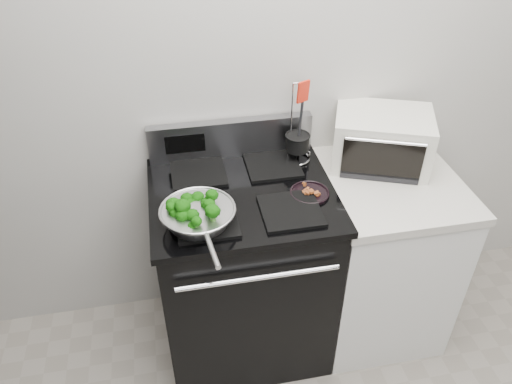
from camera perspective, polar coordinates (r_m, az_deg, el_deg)
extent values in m
cube|color=beige|center=(2.27, 4.44, 14.09)|extent=(4.00, 0.02, 2.70)
cube|color=black|center=(2.45, -1.39, -9.26)|extent=(0.76, 0.66, 0.92)
cube|color=black|center=(2.13, -1.57, -0.34)|extent=(0.79, 0.69, 0.03)
cube|color=#99999E|center=(2.33, -2.89, 6.17)|extent=(0.76, 0.05, 0.18)
cube|color=black|center=(1.97, -5.63, -3.30)|extent=(0.24, 0.24, 0.01)
cube|color=black|center=(2.02, 4.00, -2.13)|extent=(0.24, 0.24, 0.01)
cube|color=black|center=(2.24, -6.60, 2.18)|extent=(0.24, 0.24, 0.01)
cube|color=black|center=(2.28, 1.90, 3.11)|extent=(0.24, 0.24, 0.01)
cube|color=white|center=(2.63, 13.62, -7.26)|extent=(0.60, 0.66, 0.88)
cube|color=beige|center=(2.34, 15.20, 0.91)|extent=(0.62, 0.68, 0.04)
torus|color=silver|center=(1.93, -6.71, -2.00)|extent=(0.30, 0.30, 0.01)
cylinder|color=silver|center=(1.76, -5.05, -6.66)|extent=(0.04, 0.18, 0.02)
cylinder|color=black|center=(2.12, 6.12, -0.17)|extent=(0.17, 0.17, 0.01)
cylinder|color=black|center=(2.30, 4.75, 5.65)|extent=(0.11, 0.11, 0.07)
cylinder|color=black|center=(2.25, 4.87, 7.62)|extent=(0.02, 0.02, 0.24)
cube|color=red|center=(2.18, 5.09, 11.44)|extent=(0.06, 0.03, 0.10)
cube|color=silver|center=(2.38, 14.14, 5.92)|extent=(0.52, 0.46, 0.25)
cube|color=black|center=(2.26, 15.70, 3.56)|extent=(0.33, 0.13, 0.17)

